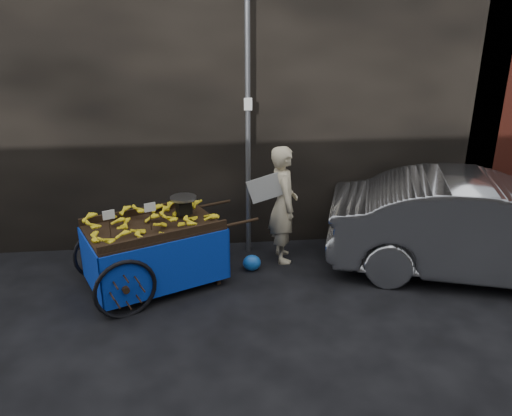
{
  "coord_description": "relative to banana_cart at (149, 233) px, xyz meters",
  "views": [
    {
      "loc": [
        -0.34,
        -6.11,
        3.59
      ],
      "look_at": [
        0.34,
        0.5,
        1.05
      ],
      "focal_mm": 35.0,
      "sensor_mm": 36.0,
      "label": 1
    }
  ],
  "objects": [
    {
      "name": "street_pole",
      "position": [
        1.46,
        1.01,
        1.19
      ],
      "size": [
        0.12,
        0.1,
        4.0
      ],
      "color": "slate",
      "rests_on": "ground"
    },
    {
      "name": "banana_cart",
      "position": [
        0.0,
        0.0,
        0.0
      ],
      "size": [
        2.66,
        1.98,
        1.32
      ],
      "rotation": [
        0.0,
        0.0,
        0.43
      ],
      "color": "black",
      "rests_on": "ground"
    },
    {
      "name": "vendor",
      "position": [
        1.97,
        0.66,
        0.1
      ],
      "size": [
        0.82,
        0.69,
        1.83
      ],
      "rotation": [
        0.0,
        0.0,
        1.61
      ],
      "color": "beige",
      "rests_on": "ground"
    },
    {
      "name": "parked_car",
      "position": [
        4.81,
        -0.16,
        -0.08
      ],
      "size": [
        4.75,
        2.85,
        1.48
      ],
      "primitive_type": "imported",
      "rotation": [
        0.0,
        0.0,
        1.26
      ],
      "color": "#B0B3B8",
      "rests_on": "ground"
    },
    {
      "name": "ground",
      "position": [
        1.16,
        -0.29,
        -0.82
      ],
      "size": [
        80.0,
        80.0,
        0.0
      ],
      "primitive_type": "plane",
      "color": "black",
      "rests_on": "ground"
    },
    {
      "name": "building_wall",
      "position": [
        1.55,
        2.31,
        1.68
      ],
      "size": [
        13.5,
        2.0,
        5.0
      ],
      "color": "black",
      "rests_on": "ground"
    },
    {
      "name": "plastic_bag",
      "position": [
        1.45,
        0.31,
        -0.69
      ],
      "size": [
        0.27,
        0.22,
        0.25
      ],
      "primitive_type": "ellipsoid",
      "color": "blue",
      "rests_on": "ground"
    }
  ]
}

